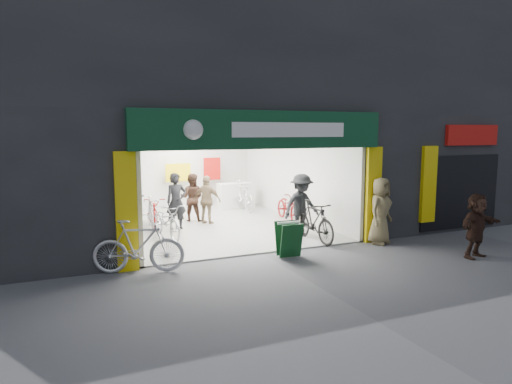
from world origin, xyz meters
TOP-DOWN VIEW (x-y plane):
  - ground at (0.00, 0.00)m, footprint 60.00×60.00m
  - building at (0.91, 4.99)m, footprint 17.00×10.27m
  - bike_left_front at (-1.81, 2.60)m, footprint 0.95×1.99m
  - bike_left_midfront at (-2.50, 4.03)m, footprint 0.70×2.04m
  - bike_left_midback at (-1.80, 4.31)m, footprint 0.97×1.94m
  - bike_left_back at (-1.98, 4.02)m, footprint 0.65×1.73m
  - bike_right_front at (1.80, 0.60)m, footprint 0.62×1.91m
  - bike_right_mid at (2.50, 3.44)m, footprint 0.88×1.96m
  - bike_right_back at (1.80, 5.85)m, footprint 0.59×1.96m
  - parked_bike at (-3.06, -0.30)m, footprint 2.01×1.10m
  - customer_a at (-1.28, 3.56)m, footprint 0.68×0.48m
  - customer_b at (-0.49, 4.63)m, footprint 0.99×0.92m
  - customer_c at (1.80, 1.29)m, footprint 1.25×0.83m
  - customer_d at (-0.18, 3.94)m, footprint 0.96×0.91m
  - pedestrian_near at (3.32, -0.30)m, footprint 1.04×0.89m
  - pedestrian_far at (4.53, -2.33)m, footprint 1.51×0.73m
  - sandwich_board at (0.45, -0.50)m, footprint 0.58×0.60m

SIDE VIEW (x-z plane):
  - ground at x=0.00m, z-range 0.00..0.00m
  - sandwich_board at x=0.45m, z-range 0.04..0.88m
  - bike_left_midback at x=-1.80m, z-range 0.00..0.97m
  - bike_right_mid at x=2.50m, z-range 0.00..1.00m
  - bike_left_front at x=-1.81m, z-range 0.00..1.00m
  - bike_left_back at x=-1.98m, z-range 0.00..1.01m
  - bike_right_front at x=1.80m, z-range 0.00..1.14m
  - parked_bike at x=-3.06m, z-range 0.00..1.16m
  - bike_right_back at x=1.80m, z-range 0.00..1.17m
  - bike_left_midfront at x=-2.50m, z-range 0.00..1.21m
  - pedestrian_far at x=4.53m, z-range 0.00..1.56m
  - customer_d at x=-0.18m, z-range 0.00..1.60m
  - customer_b at x=-0.49m, z-range 0.00..1.62m
  - customer_a at x=-1.28m, z-range 0.00..1.76m
  - pedestrian_near at x=3.32m, z-range 0.00..1.79m
  - customer_c at x=1.80m, z-range 0.00..1.81m
  - building at x=0.91m, z-range 0.31..8.31m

